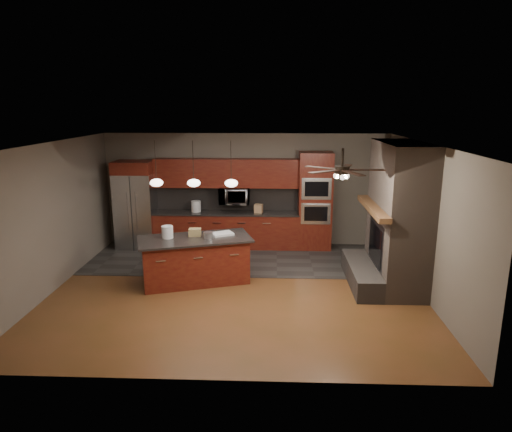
{
  "coord_description": "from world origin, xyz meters",
  "views": [
    {
      "loc": [
        0.7,
        -8.21,
        3.48
      ],
      "look_at": [
        0.35,
        0.6,
        1.32
      ],
      "focal_mm": 32.0,
      "sensor_mm": 36.0,
      "label": 1
    }
  ],
  "objects_px": {
    "oven_tower": "(315,201)",
    "white_bucket": "(167,232)",
    "refrigerator": "(136,205)",
    "paint_tray": "(222,234)",
    "paint_can": "(209,235)",
    "counter_box": "(259,208)",
    "microwave": "(234,196)",
    "kitchen_island": "(195,260)",
    "cardboard_box": "(195,232)",
    "counter_bucket": "(196,206)"
  },
  "relations": [
    {
      "from": "oven_tower",
      "to": "kitchen_island",
      "type": "relative_size",
      "value": 0.99
    },
    {
      "from": "kitchen_island",
      "to": "oven_tower",
      "type": "bearing_deg",
      "value": 24.66
    },
    {
      "from": "counter_bucket",
      "to": "paint_tray",
      "type": "bearing_deg",
      "value": -67.17
    },
    {
      "from": "refrigerator",
      "to": "kitchen_island",
      "type": "xyz_separation_m",
      "value": [
        1.84,
        -2.26,
        -0.61
      ]
    },
    {
      "from": "paint_can",
      "to": "counter_box",
      "type": "relative_size",
      "value": 0.9
    },
    {
      "from": "paint_tray",
      "to": "counter_bucket",
      "type": "bearing_deg",
      "value": 85.75
    },
    {
      "from": "white_bucket",
      "to": "paint_tray",
      "type": "relative_size",
      "value": 0.58
    },
    {
      "from": "cardboard_box",
      "to": "counter_bucket",
      "type": "relative_size",
      "value": 0.88
    },
    {
      "from": "refrigerator",
      "to": "paint_tray",
      "type": "height_order",
      "value": "refrigerator"
    },
    {
      "from": "paint_tray",
      "to": "counter_box",
      "type": "relative_size",
      "value": 1.95
    },
    {
      "from": "oven_tower",
      "to": "paint_tray",
      "type": "relative_size",
      "value": 5.68
    },
    {
      "from": "microwave",
      "to": "white_bucket",
      "type": "bearing_deg",
      "value": -114.85
    },
    {
      "from": "oven_tower",
      "to": "microwave",
      "type": "distance_m",
      "value": 1.98
    },
    {
      "from": "cardboard_box",
      "to": "counter_box",
      "type": "bearing_deg",
      "value": 57.45
    },
    {
      "from": "paint_tray",
      "to": "counter_box",
      "type": "height_order",
      "value": "counter_box"
    },
    {
      "from": "kitchen_island",
      "to": "paint_tray",
      "type": "distance_m",
      "value": 0.75
    },
    {
      "from": "refrigerator",
      "to": "white_bucket",
      "type": "xyz_separation_m",
      "value": [
        1.31,
        -2.28,
        -0.04
      ]
    },
    {
      "from": "oven_tower",
      "to": "paint_can",
      "type": "height_order",
      "value": "oven_tower"
    },
    {
      "from": "oven_tower",
      "to": "cardboard_box",
      "type": "height_order",
      "value": "oven_tower"
    },
    {
      "from": "oven_tower",
      "to": "white_bucket",
      "type": "distance_m",
      "value": 3.89
    },
    {
      "from": "microwave",
      "to": "paint_can",
      "type": "distance_m",
      "value": 2.45
    },
    {
      "from": "oven_tower",
      "to": "white_bucket",
      "type": "relative_size",
      "value": 9.82
    },
    {
      "from": "refrigerator",
      "to": "white_bucket",
      "type": "bearing_deg",
      "value": -60.08
    },
    {
      "from": "cardboard_box",
      "to": "kitchen_island",
      "type": "bearing_deg",
      "value": -87.17
    },
    {
      "from": "oven_tower",
      "to": "white_bucket",
      "type": "height_order",
      "value": "oven_tower"
    },
    {
      "from": "kitchen_island",
      "to": "counter_bucket",
      "type": "relative_size",
      "value": 8.9
    },
    {
      "from": "paint_can",
      "to": "counter_box",
      "type": "bearing_deg",
      "value": 68.66
    },
    {
      "from": "refrigerator",
      "to": "counter_bucket",
      "type": "height_order",
      "value": "refrigerator"
    },
    {
      "from": "microwave",
      "to": "paint_can",
      "type": "bearing_deg",
      "value": -97.12
    },
    {
      "from": "paint_can",
      "to": "cardboard_box",
      "type": "xyz_separation_m",
      "value": [
        -0.3,
        0.16,
        0.01
      ]
    },
    {
      "from": "refrigerator",
      "to": "kitchen_island",
      "type": "relative_size",
      "value": 0.9
    },
    {
      "from": "counter_box",
      "to": "paint_can",
      "type": "bearing_deg",
      "value": -98.47
    },
    {
      "from": "refrigerator",
      "to": "counter_bucket",
      "type": "relative_size",
      "value": 8.02
    },
    {
      "from": "microwave",
      "to": "kitchen_island",
      "type": "xyz_separation_m",
      "value": [
        -0.58,
        -2.39,
        -0.84
      ]
    },
    {
      "from": "microwave",
      "to": "counter_box",
      "type": "bearing_deg",
      "value": -9.44
    },
    {
      "from": "microwave",
      "to": "cardboard_box",
      "type": "height_order",
      "value": "microwave"
    },
    {
      "from": "oven_tower",
      "to": "refrigerator",
      "type": "distance_m",
      "value": 4.4
    },
    {
      "from": "cardboard_box",
      "to": "counter_box",
      "type": "distance_m",
      "value": 2.46
    },
    {
      "from": "cardboard_box",
      "to": "microwave",
      "type": "bearing_deg",
      "value": 71.73
    },
    {
      "from": "refrigerator",
      "to": "paint_can",
      "type": "distance_m",
      "value": 3.12
    },
    {
      "from": "paint_tray",
      "to": "counter_box",
      "type": "distance_m",
      "value": 2.15
    },
    {
      "from": "cardboard_box",
      "to": "paint_tray",
      "type": "bearing_deg",
      "value": 7.38
    },
    {
      "from": "white_bucket",
      "to": "counter_box",
      "type": "xyz_separation_m",
      "value": [
        1.72,
        2.31,
        -0.03
      ]
    },
    {
      "from": "oven_tower",
      "to": "cardboard_box",
      "type": "distance_m",
      "value": 3.38
    },
    {
      "from": "white_bucket",
      "to": "cardboard_box",
      "type": "relative_size",
      "value": 1.02
    },
    {
      "from": "counter_bucket",
      "to": "counter_box",
      "type": "relative_size",
      "value": 1.25
    },
    {
      "from": "refrigerator",
      "to": "paint_tray",
      "type": "relative_size",
      "value": 5.14
    },
    {
      "from": "microwave",
      "to": "oven_tower",
      "type": "bearing_deg",
      "value": -1.66
    },
    {
      "from": "oven_tower",
      "to": "counter_bucket",
      "type": "bearing_deg",
      "value": 179.85
    },
    {
      "from": "paint_can",
      "to": "counter_bucket",
      "type": "xyz_separation_m",
      "value": [
        -0.65,
        2.36,
        0.05
      ]
    }
  ]
}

